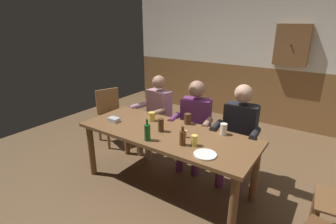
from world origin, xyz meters
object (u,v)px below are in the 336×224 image
object	(u,v)px
wall_dart_cabinet	(292,45)
plate_0	(205,155)
chair_empty_near_right	(111,114)
pint_glass_3	(188,119)
pint_glass_2	(224,129)
dining_table	(167,139)
person_2	(238,130)
pint_glass_1	(194,140)
bottle_0	(183,138)
person_1	(194,120)
table_candle	(185,134)
pint_glass_4	(152,116)
condiment_caddy	(114,120)
bottle_1	(147,132)
pint_glass_0	(161,125)
person_0	(156,112)

from	to	relation	value
wall_dart_cabinet	plate_0	bearing A→B (deg)	-92.34
chair_empty_near_right	pint_glass_3	distance (m)	1.64
pint_glass_2	pint_glass_3	bearing A→B (deg)	175.30
dining_table	person_2	size ratio (longest dim) A/B	1.68
person_2	chair_empty_near_right	size ratio (longest dim) A/B	1.42
pint_glass_1	bottle_0	bearing A→B (deg)	-152.53
pint_glass_1	wall_dart_cabinet	distance (m)	2.98
person_1	bottle_0	bearing A→B (deg)	99.53
table_candle	pint_glass_4	bearing A→B (deg)	163.18
pint_glass_2	pint_glass_4	xyz separation A→B (m)	(-0.93, -0.12, -0.01)
person_1	pint_glass_4	distance (m)	0.61
person_1	bottle_0	world-z (taller)	person_1
bottle_0	pint_glass_4	bearing A→B (deg)	152.11
chair_empty_near_right	pint_glass_2	bearing A→B (deg)	103.22
plate_0	pint_glass_4	distance (m)	1.06
chair_empty_near_right	condiment_caddy	xyz separation A→B (m)	(0.78, -0.68, 0.29)
chair_empty_near_right	bottle_1	bearing A→B (deg)	80.01
pint_glass_0	bottle_1	bearing A→B (deg)	-86.45
dining_table	bottle_0	world-z (taller)	bottle_0
dining_table	pint_glass_3	distance (m)	0.39
pint_glass_3	wall_dart_cabinet	xyz separation A→B (m)	(0.66, 2.40, 0.74)
person_1	table_candle	bearing A→B (deg)	99.32
pint_glass_1	dining_table	bearing A→B (deg)	163.73
bottle_1	person_2	bearing A→B (deg)	54.32
person_1	pint_glass_3	xyz separation A→B (m)	(0.07, -0.31, 0.13)
pint_glass_0	pint_glass_2	world-z (taller)	pint_glass_0
table_candle	person_0	bearing A→B (deg)	144.36
bottle_1	pint_glass_3	xyz separation A→B (m)	(0.12, 0.64, -0.03)
bottle_0	table_candle	bearing A→B (deg)	111.56
plate_0	bottle_1	distance (m)	0.67
condiment_caddy	plate_0	distance (m)	1.36
chair_empty_near_right	pint_glass_0	bearing A→B (deg)	88.28
person_2	pint_glass_3	xyz separation A→B (m)	(-0.55, -0.30, 0.12)
bottle_1	wall_dart_cabinet	world-z (taller)	wall_dart_cabinet
person_2	pint_glass_1	xyz separation A→B (m)	(-0.20, -0.77, 0.11)
plate_0	bottle_1	xyz separation A→B (m)	(-0.66, -0.05, 0.09)
person_1	person_2	world-z (taller)	person_2
pint_glass_0	wall_dart_cabinet	bearing A→B (deg)	73.90
pint_glass_0	pint_glass_4	distance (m)	0.36
bottle_1	pint_glass_3	bearing A→B (deg)	79.21
dining_table	condiment_caddy	world-z (taller)	condiment_caddy
bottle_0	wall_dart_cabinet	world-z (taller)	wall_dart_cabinet
condiment_caddy	pint_glass_3	xyz separation A→B (m)	(0.81, 0.46, 0.04)
chair_empty_near_right	pint_glass_4	distance (m)	1.26
pint_glass_3	person_1	bearing A→B (deg)	102.58
plate_0	pint_glass_2	distance (m)	0.55
chair_empty_near_right	pint_glass_2	distance (m)	2.13
person_2	pint_glass_0	distance (m)	0.97
condiment_caddy	table_candle	bearing A→B (deg)	6.53
pint_glass_2	wall_dart_cabinet	world-z (taller)	wall_dart_cabinet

